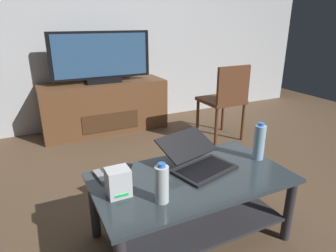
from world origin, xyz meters
name	(u,v)px	position (x,y,z in m)	size (l,w,h in m)	color
ground_plane	(192,213)	(0.00, 0.00, 0.00)	(7.68, 7.68, 0.00)	brown
back_wall	(100,15)	(0.00, 2.32, 1.40)	(6.40, 0.12, 2.80)	silver
coffee_table	(191,196)	(-0.14, -0.21, 0.31)	(1.19, 0.67, 0.45)	#2D383D
media_cabinet	(105,107)	(-0.11, 2.00, 0.31)	(1.52, 0.51, 0.63)	brown
television	(102,58)	(-0.11, 1.98, 0.91)	(1.19, 0.20, 0.60)	black
dining_chair	(225,98)	(1.05, 1.07, 0.51)	(0.45, 0.45, 0.89)	#59331E
laptop	(197,159)	(-0.05, -0.12, 0.51)	(0.47, 0.48, 0.18)	black
router_box	(118,182)	(-0.60, -0.21, 0.53)	(0.12, 0.11, 0.16)	silver
water_bottle_near	(259,142)	(0.39, -0.19, 0.57)	(0.08, 0.08, 0.26)	#99C6E5
water_bottle_far	(162,184)	(-0.41, -0.37, 0.55)	(0.07, 0.07, 0.22)	silver
cell_phone	(124,169)	(-0.48, 0.05, 0.45)	(0.07, 0.14, 0.01)	black
tv_remote	(100,176)	(-0.64, 0.02, 0.46)	(0.04, 0.16, 0.02)	#99999E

